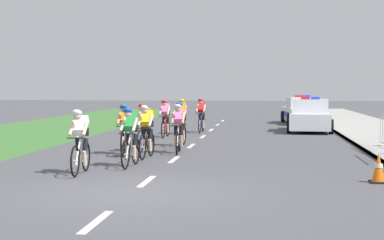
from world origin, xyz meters
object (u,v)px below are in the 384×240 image
(cyclist_second, at_px, (131,136))
(cyclist_ninth, at_px, (182,116))
(police_car_nearest, at_px, (310,117))
(cyclist_lead, at_px, (80,141))
(cyclist_fourth, at_px, (125,129))
(cyclist_seventh, at_px, (181,123))
(cyclist_tenth, at_px, (201,115))
(traffic_cone_near, at_px, (379,168))
(cyclist_third, at_px, (147,131))
(cyclist_sixth, at_px, (145,127))
(police_car_second, at_px, (302,111))
(cyclist_fifth, at_px, (178,128))
(cyclist_eighth, at_px, (165,118))

(cyclist_second, relative_size, cyclist_ninth, 1.00)
(police_car_nearest, bearing_deg, cyclist_second, -112.51)
(cyclist_lead, relative_size, cyclist_fourth, 1.00)
(police_car_nearest, bearing_deg, cyclist_seventh, -122.97)
(police_car_nearest, bearing_deg, cyclist_tenth, -166.47)
(traffic_cone_near, bearing_deg, cyclist_second, 161.48)
(cyclist_ninth, xyz_separation_m, police_car_nearest, (5.64, 2.22, -0.11))
(cyclist_lead, distance_m, cyclist_ninth, 12.44)
(cyclist_third, xyz_separation_m, cyclist_ninth, (-0.20, 9.04, 0.00))
(cyclist_third, bearing_deg, cyclist_lead, -105.19)
(cyclist_seventh, relative_size, traffic_cone_near, 2.69)
(cyclist_sixth, bearing_deg, cyclist_second, -84.43)
(police_car_second, bearing_deg, cyclist_second, -105.87)
(cyclist_fifth, xyz_separation_m, cyclist_seventh, (-0.24, 2.25, 0.00))
(cyclist_fourth, relative_size, cyclist_fifth, 1.00)
(police_car_nearest, bearing_deg, cyclist_ninth, -158.51)
(cyclist_fifth, relative_size, cyclist_eighth, 1.00)
(cyclist_lead, distance_m, cyclist_fourth, 4.22)
(cyclist_ninth, relative_size, police_car_second, 0.38)
(cyclist_fourth, bearing_deg, police_car_nearest, 58.93)
(cyclist_ninth, bearing_deg, cyclist_third, -88.73)
(cyclist_eighth, bearing_deg, cyclist_third, -84.93)
(cyclist_third, relative_size, traffic_cone_near, 2.69)
(cyclist_second, bearing_deg, cyclist_fourth, 105.90)
(cyclist_ninth, bearing_deg, traffic_cone_near, -65.22)
(cyclist_fifth, height_order, police_car_second, police_car_second)
(cyclist_third, bearing_deg, cyclist_ninth, 91.27)
(police_car_nearest, bearing_deg, traffic_cone_near, -88.73)
(cyclist_sixth, relative_size, cyclist_seventh, 1.00)
(cyclist_tenth, bearing_deg, cyclist_second, -92.71)
(cyclist_lead, bearing_deg, cyclist_seventh, 78.67)
(cyclist_fourth, height_order, cyclist_eighth, same)
(cyclist_eighth, distance_m, traffic_cone_near, 12.84)
(cyclist_sixth, distance_m, cyclist_tenth, 8.42)
(cyclist_sixth, relative_size, cyclist_ninth, 1.00)
(cyclist_fourth, bearing_deg, cyclist_second, -74.10)
(police_car_second, bearing_deg, cyclist_sixth, -110.49)
(cyclist_third, bearing_deg, cyclist_tenth, 86.99)
(cyclist_lead, bearing_deg, traffic_cone_near, -4.45)
(cyclist_second, relative_size, cyclist_seventh, 1.00)
(cyclist_third, distance_m, traffic_cone_near, 6.98)
(police_car_second, bearing_deg, cyclist_eighth, -121.05)
(cyclist_lead, xyz_separation_m, traffic_cone_near, (6.69, -0.52, -0.48))
(cyclist_seventh, xyz_separation_m, cyclist_ninth, (-0.69, 5.41, 0.00))
(cyclist_eighth, xyz_separation_m, cyclist_ninth, (0.44, 1.82, 0.00))
(cyclist_seventh, bearing_deg, cyclist_third, -97.63)
(cyclist_lead, bearing_deg, cyclist_third, 74.81)
(cyclist_lead, distance_m, cyclist_seventh, 7.14)
(police_car_nearest, bearing_deg, cyclist_eighth, -146.38)
(cyclist_fourth, distance_m, cyclist_fifth, 1.64)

